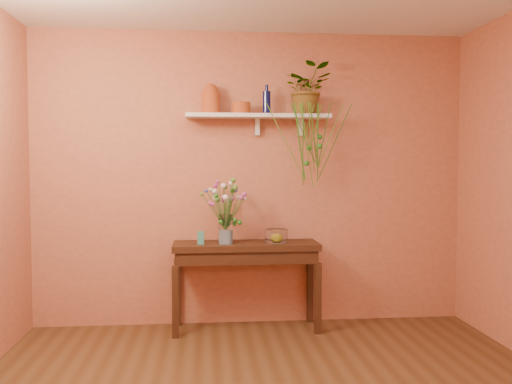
% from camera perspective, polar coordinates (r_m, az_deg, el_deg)
% --- Properties ---
extents(room, '(4.04, 4.04, 2.70)m').
position_cam_1_polar(room, '(3.06, 2.69, 0.36)').
color(room, '#53351E').
rests_on(room, ground).
extents(sideboard, '(1.29, 0.42, 0.79)m').
position_cam_1_polar(sideboard, '(4.88, -1.06, -6.67)').
color(sideboard, '#3B1D13').
rests_on(sideboard, ground).
extents(wall_shelf, '(1.30, 0.24, 0.19)m').
position_cam_1_polar(wall_shelf, '(4.94, 0.35, 7.92)').
color(wall_shelf, white).
rests_on(wall_shelf, room).
extents(terracotta_jug, '(0.18, 0.18, 0.27)m').
position_cam_1_polar(terracotta_jug, '(4.95, -4.77, 9.67)').
color(terracotta_jug, '#AA5122').
rests_on(terracotta_jug, wall_shelf).
extents(terracotta_pot, '(0.18, 0.18, 0.10)m').
position_cam_1_polar(terracotta_pot, '(4.91, -1.57, 8.82)').
color(terracotta_pot, '#AA5122').
rests_on(terracotta_pot, wall_shelf).
extents(blue_bottle, '(0.08, 0.08, 0.26)m').
position_cam_1_polar(blue_bottle, '(4.96, 1.12, 9.42)').
color(blue_bottle, '#090D3E').
rests_on(blue_bottle, wall_shelf).
extents(spider_plant, '(0.42, 0.37, 0.46)m').
position_cam_1_polar(spider_plant, '(5.05, 5.42, 10.69)').
color(spider_plant, '#22651B').
rests_on(spider_plant, wall_shelf).
extents(plant_fronds, '(0.76, 0.28, 0.75)m').
position_cam_1_polar(plant_fronds, '(4.86, 5.90, 5.28)').
color(plant_fronds, '#22651B').
rests_on(plant_fronds, wall_shelf).
extents(glass_vase, '(0.13, 0.13, 0.26)m').
position_cam_1_polar(glass_vase, '(4.78, -3.21, -4.14)').
color(glass_vase, white).
rests_on(glass_vase, sideboard).
extents(bouquet, '(0.41, 0.33, 0.46)m').
position_cam_1_polar(bouquet, '(4.76, -3.04, -0.74)').
color(bouquet, '#386B28').
rests_on(bouquet, glass_vase).
extents(glass_bowl, '(0.20, 0.20, 0.12)m').
position_cam_1_polar(glass_bowl, '(4.85, 2.14, -4.69)').
color(glass_bowl, white).
rests_on(glass_bowl, sideboard).
extents(lemon, '(0.08, 0.08, 0.08)m').
position_cam_1_polar(lemon, '(4.84, 2.18, -4.83)').
color(lemon, gold).
rests_on(lemon, glass_bowl).
extents(carton, '(0.06, 0.05, 0.11)m').
position_cam_1_polar(carton, '(4.78, -5.83, -4.81)').
color(carton, '#2B6A8C').
rests_on(carton, sideboard).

